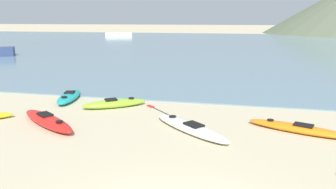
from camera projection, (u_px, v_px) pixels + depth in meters
bay_water at (237, 44)px, 47.51m from camera, size 160.00×70.00×0.06m
kayak_on_sand_0 at (114, 103)px, 13.87m from camera, size 2.66×2.11×0.38m
kayak_on_sand_3 at (190, 127)px, 10.93m from camera, size 3.20×2.94×0.32m
kayak_on_sand_4 at (298, 128)px, 10.84m from camera, size 3.34×1.75×0.31m
kayak_on_sand_5 at (69, 97)px, 15.11m from camera, size 1.42×2.86×0.38m
kayak_on_sand_6 at (47, 121)px, 11.52m from camera, size 3.24×2.46×0.40m
moored_boat_0 at (119, 34)px, 68.67m from camera, size 5.86×3.87×0.79m
loose_paddle at (164, 113)px, 13.05m from camera, size 2.07×2.12×0.03m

